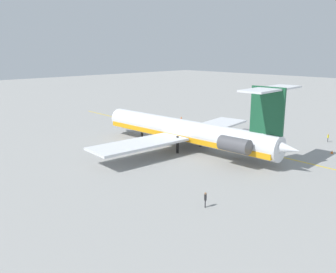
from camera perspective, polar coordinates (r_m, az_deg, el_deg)
ground at (r=75.69m, az=7.96°, el=0.21°), size 348.56×348.56×0.00m
main_jetliner at (r=63.55m, az=3.36°, el=0.81°), size 41.45×36.82×12.08m
ground_crew_near_nose at (r=75.59m, az=23.81°, el=-0.02°), size 0.27×0.40×1.67m
ground_crew_near_tail at (r=41.19m, az=5.87°, el=-9.54°), size 0.35×0.34×1.80m
safety_cone_nose at (r=92.95m, az=2.08°, el=2.97°), size 0.40×0.40×0.55m
safety_cone_wingtip at (r=67.73m, az=24.32°, el=-2.22°), size 0.40×0.40×0.55m
taxiway_centreline at (r=70.99m, az=7.07°, el=-0.65°), size 94.69×3.19×0.01m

